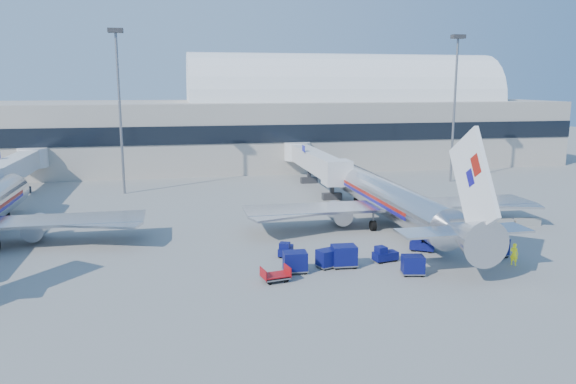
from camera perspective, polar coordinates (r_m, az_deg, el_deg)
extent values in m
plane|color=gray|center=(54.73, 2.55, -5.26)|extent=(260.00, 260.00, 0.00)
cube|color=#B2AA9E|center=(108.04, -18.01, 5.48)|extent=(170.00, 28.00, 12.00)
cube|color=black|center=(94.16, -18.97, 5.31)|extent=(170.00, 0.40, 3.00)
cylinder|color=white|center=(111.95, 5.63, 9.21)|extent=(60.00, 18.00, 18.00)
cylinder|color=silver|center=(62.61, 10.14, -0.62)|extent=(3.80, 28.00, 3.80)
sphere|color=silver|center=(75.57, 6.25, 1.46)|extent=(3.72, 3.72, 3.72)
cone|color=silver|center=(47.56, 17.70, -4.14)|extent=(3.80, 6.00, 3.80)
cube|color=#9D140C|center=(63.47, 9.82, -0.22)|extent=(3.85, 20.16, 0.32)
cube|color=navy|center=(63.54, 9.81, -0.55)|extent=(3.85, 20.16, 0.32)
cube|color=white|center=(46.23, 18.31, 0.98)|extent=(0.35, 7.79, 8.74)
cube|color=silver|center=(47.94, 17.42, -3.77)|extent=(11.00, 3.00, 0.18)
cube|color=silver|center=(61.82, 10.47, -1.34)|extent=(32.00, 5.00, 0.28)
cylinder|color=#B7B7BC|center=(61.61, 5.16, -2.15)|extent=(2.10, 3.80, 2.10)
cylinder|color=#B7B7BC|center=(65.57, 14.41, -1.66)|extent=(2.10, 3.80, 2.10)
cylinder|color=black|center=(73.22, 6.93, -0.81)|extent=(0.40, 0.90, 0.90)
sphere|color=silver|center=(74.52, -26.22, 0.26)|extent=(3.72, 3.72, 3.72)
cylinder|color=#B7B7BC|center=(60.67, -24.21, -3.29)|extent=(2.10, 3.80, 2.10)
cylinder|color=black|center=(72.14, -26.64, -2.09)|extent=(0.40, 0.90, 0.90)
cube|color=silver|center=(84.26, 2.64, 3.24)|extent=(2.70, 24.00, 2.70)
cube|color=silver|center=(72.62, 4.99, 1.98)|extent=(3.40, 3.20, 3.20)
cylinder|color=silver|center=(95.37, 0.95, 4.15)|extent=(4.40, 4.40, 3.00)
cube|color=#2D2D30|center=(75.07, 4.49, 0.57)|extent=(0.50, 0.50, 3.00)
cube|color=#2D2D30|center=(75.32, 4.48, -0.44)|extent=(2.60, 1.00, 0.90)
cube|color=#2D2D30|center=(87.46, 2.15, 2.07)|extent=(0.50, 0.50, 3.00)
cube|color=#2D2D30|center=(87.68, 2.14, 1.20)|extent=(2.60, 1.00, 0.90)
cube|color=navy|center=(83.67, 1.59, 4.44)|extent=(0.12, 1.40, 0.90)
cube|color=silver|center=(84.53, -26.19, 2.15)|extent=(2.70, 24.00, 2.70)
cylinder|color=silver|center=(95.60, -24.49, 3.18)|extent=(4.40, 4.40, 3.00)
cube|color=#2D2D30|center=(87.71, -25.58, 1.03)|extent=(0.50, 0.50, 3.00)
cube|color=#2D2D30|center=(87.93, -25.51, 0.16)|extent=(2.60, 1.00, 0.90)
cylinder|color=slate|center=(81.39, -16.68, 7.48)|extent=(0.36, 0.36, 22.00)
cube|color=#2D2D30|center=(81.58, -17.13, 15.42)|extent=(2.00, 1.20, 0.60)
cylinder|color=slate|center=(91.71, 16.52, 7.83)|extent=(0.36, 0.36, 22.00)
cube|color=#2D2D30|center=(91.88, 16.91, 14.87)|extent=(2.00, 1.20, 0.60)
cube|color=#9E9E96|center=(63.06, 18.20, -3.20)|extent=(3.00, 0.55, 0.90)
cube|color=#9E9E96|center=(64.74, 20.74, -3.01)|extent=(3.00, 0.55, 0.90)
cube|color=#9E9E96|center=(66.54, 23.15, -2.82)|extent=(3.00, 0.55, 0.90)
cube|color=#0A0E4E|center=(49.95, 9.85, -6.39)|extent=(2.30, 1.47, 0.70)
cube|color=#0A0E4E|center=(49.54, 9.42, -5.85)|extent=(1.00, 1.08, 0.65)
cylinder|color=black|center=(50.74, 10.30, -6.43)|extent=(0.55, 0.30, 0.52)
cube|color=#0A0E4E|center=(53.65, 13.47, -5.30)|extent=(2.45, 2.08, 0.72)
cube|color=#0A0E4E|center=(53.54, 12.99, -4.68)|extent=(1.23, 1.26, 0.67)
cylinder|color=black|center=(54.06, 14.32, -5.50)|extent=(0.57, 0.46, 0.54)
cube|color=#0A0E4E|center=(50.82, -0.23, -5.95)|extent=(1.76, 2.29, 0.67)
cube|color=#0A0E4E|center=(50.25, -0.34, -5.51)|extent=(1.14, 1.09, 0.62)
cylinder|color=black|center=(51.64, -0.50, -5.95)|extent=(0.38, 0.54, 0.50)
cube|color=#0A0E4E|center=(47.81, 5.70, -6.38)|extent=(2.08, 1.65, 1.62)
cube|color=slate|center=(48.06, 5.69, -7.31)|extent=(2.20, 1.71, 0.11)
cylinder|color=black|center=(48.83, 6.40, -7.06)|extent=(0.46, 0.20, 0.45)
cube|color=#0A0E4E|center=(47.60, 4.05, -6.65)|extent=(2.02, 1.79, 1.35)
cube|color=slate|center=(47.81, 4.04, -7.43)|extent=(2.12, 1.87, 0.09)
cylinder|color=black|center=(48.58, 4.32, -7.16)|extent=(0.40, 0.27, 0.37)
cube|color=#0A0E4E|center=(46.25, 0.73, -7.00)|extent=(1.97, 1.57, 1.53)
cube|color=slate|center=(46.50, 0.73, -7.91)|extent=(2.08, 1.63, 0.11)
cylinder|color=black|center=(47.16, 1.50, -7.66)|extent=(0.43, 0.19, 0.42)
cube|color=#0A0E4E|center=(46.83, 12.57, -7.17)|extent=(1.95, 1.65, 1.39)
cube|color=slate|center=(47.05, 12.54, -7.98)|extent=(2.05, 1.71, 0.10)
cylinder|color=black|center=(47.69, 13.19, -7.77)|extent=(0.40, 0.22, 0.38)
cube|color=#0A0E4E|center=(53.69, 20.39, -5.19)|extent=(2.02, 1.66, 1.49)
cube|color=slate|center=(53.89, 20.34, -5.95)|extent=(2.12, 1.72, 0.10)
cylinder|color=black|center=(54.76, 20.55, -5.73)|extent=(0.43, 0.21, 0.41)
cube|color=slate|center=(44.45, -1.28, -8.66)|extent=(2.38, 1.84, 0.12)
cube|color=maroon|center=(44.38, -1.28, -8.43)|extent=(2.39, 1.89, 0.08)
cylinder|color=black|center=(45.20, -0.71, -8.52)|extent=(0.41, 0.23, 0.39)
imported|color=#C7DE17|center=(51.86, 21.99, -5.87)|extent=(0.77, 0.84, 1.94)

